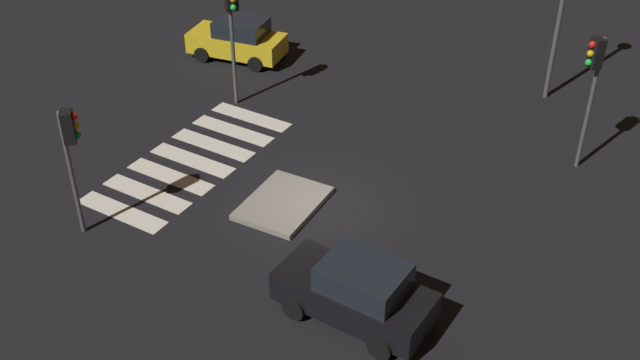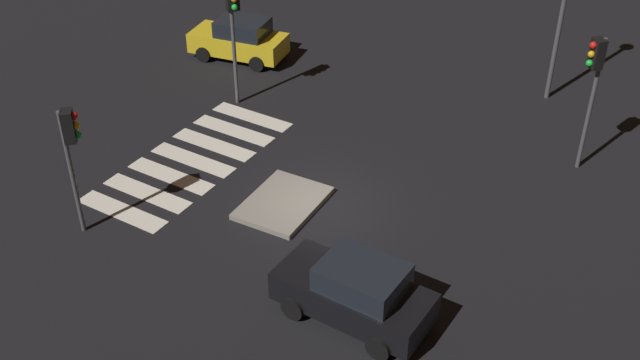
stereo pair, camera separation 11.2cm
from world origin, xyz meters
name	(u,v)px [view 2 (the right image)]	position (x,y,z in m)	size (l,w,h in m)	color
ground_plane	(320,206)	(0.00, 0.00, 0.00)	(80.00, 80.00, 0.00)	black
traffic_island	(283,203)	(0.56, -1.01, 0.09)	(2.95, 2.28, 0.18)	gray
car_yellow	(239,39)	(-7.30, -8.46, 0.86)	(2.44, 4.23, 1.76)	gold
car_black	(355,292)	(3.68, 3.32, 0.89)	(2.04, 4.20, 1.81)	black
traffic_light_south	(233,15)	(-4.00, -6.11, 3.61)	(0.54, 0.53, 4.77)	#47474C
traffic_light_east	(71,142)	(4.63, -5.30, 3.09)	(0.54, 0.53, 4.07)	#47474C
traffic_light_west	(594,73)	(-6.35, 6.10, 3.53)	(0.54, 0.54, 4.66)	#47474C
crosswalk_near	(193,160)	(0.00, -5.09, 0.01)	(7.60, 3.20, 0.02)	silver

